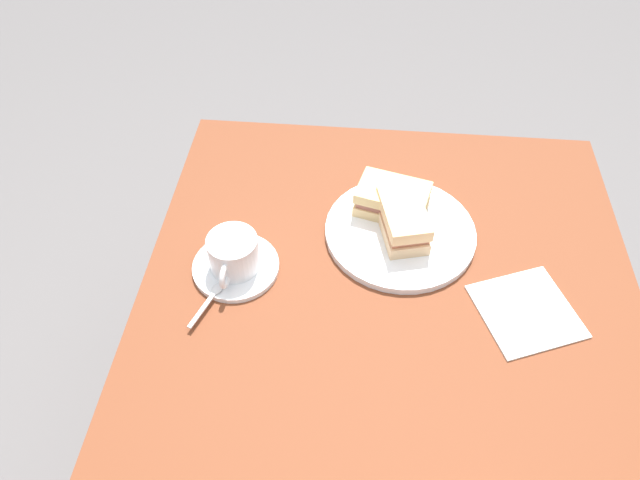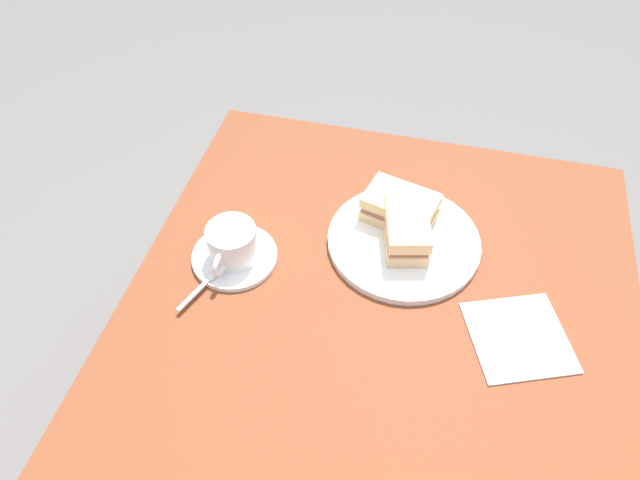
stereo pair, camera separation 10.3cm
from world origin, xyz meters
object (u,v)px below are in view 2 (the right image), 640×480
sandwich_plate (404,241)px  sandwich_back (401,207)px  coffee_saucer (235,257)px  spoon (205,283)px  napkin (518,337)px  sandwich_front (406,230)px  coffee_cup (232,243)px  dining_table (362,400)px

sandwich_plate → sandwich_back: sandwich_back is taller
coffee_saucer → spoon: 0.08m
sandwich_plate → coffee_saucer: 0.30m
coffee_saucer → napkin: coffee_saucer is taller
sandwich_back → napkin: bearing=-132.3°
sandwich_front → spoon: (-0.17, 0.31, -0.03)m
napkin → sandwich_back: bearing=47.7°
coffee_cup → dining_table: bearing=-121.5°
dining_table → napkin: 0.27m
sandwich_front → spoon: 0.36m
sandwich_plate → spoon: (-0.18, 0.31, 0.01)m
sandwich_front → coffee_saucer: bearing=109.2°
dining_table → sandwich_back: bearing=-0.3°
coffee_cup → spoon: size_ratio=1.20×
sandwich_front → sandwich_back: sandwich_front is taller
coffee_saucer → spoon: spoon is taller
spoon → coffee_cup: bearing=-20.6°
sandwich_plate → coffee_cup: coffee_cup is taller
sandwich_back → napkin: sandwich_back is taller
sandwich_plate → sandwich_back: (0.05, 0.02, 0.03)m
sandwich_back → napkin: size_ratio=0.97×
sandwich_plate → spoon: 0.36m
dining_table → coffee_saucer: size_ratio=7.65×
coffee_cup → napkin: size_ratio=0.77×
dining_table → sandwich_front: size_ratio=8.30×
coffee_cup → spoon: 0.08m
sandwich_back → sandwich_front: bearing=-162.8°
coffee_cup → sandwich_back: bearing=-59.8°
spoon → coffee_saucer: bearing=-20.3°
spoon → dining_table: bearing=-107.4°
dining_table → sandwich_front: bearing=-4.0°
sandwich_front → coffee_saucer: size_ratio=0.92×
dining_table → spoon: 0.33m
spoon → napkin: size_ratio=0.64×
sandwich_front → spoon: sandwich_front is taller
dining_table → sandwich_back: 0.35m
sandwich_back → napkin: 0.30m
sandwich_front → coffee_cup: same height
napkin → dining_table: bearing=117.7°
coffee_cup → napkin: (-0.05, -0.49, -0.04)m
sandwich_front → napkin: 0.26m
dining_table → coffee_cup: (0.16, 0.27, 0.14)m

